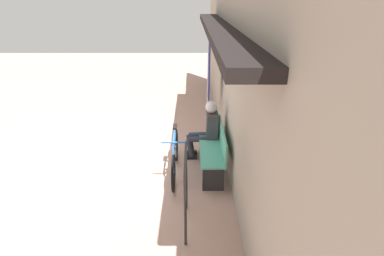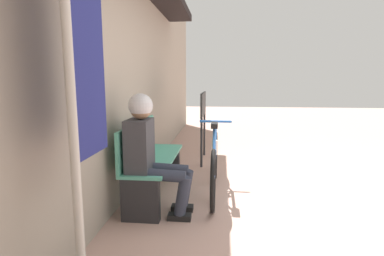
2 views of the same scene
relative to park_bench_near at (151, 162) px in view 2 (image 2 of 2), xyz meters
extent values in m
plane|color=tan|center=(-0.48, -2.12, -0.38)|extent=(24.00, 24.00, 0.00)
cube|color=#9E9384|center=(-0.48, 0.32, 1.22)|extent=(12.00, 0.12, 3.20)
cube|color=#51A88E|center=(0.00, -0.05, 0.04)|extent=(1.41, 0.42, 0.03)
cube|color=#51A88E|center=(0.00, 0.14, 0.26)|extent=(1.41, 0.03, 0.40)
cube|color=#232326|center=(-0.66, -0.05, -0.18)|extent=(0.10, 0.36, 0.41)
cube|color=#232326|center=(0.66, -0.05, -0.18)|extent=(0.10, 0.36, 0.41)
torus|color=black|center=(-0.37, -0.72, -0.07)|extent=(0.63, 0.04, 0.63)
torus|color=black|center=(0.66, -0.72, -0.07)|extent=(0.63, 0.04, 0.63)
cylinder|color=blue|center=(0.20, -0.72, 0.41)|extent=(0.56, 0.03, 0.07)
cylinder|color=blue|center=(0.25, -0.72, 0.14)|extent=(0.48, 0.03, 0.54)
cylinder|color=blue|center=(-0.03, -0.72, 0.15)|extent=(0.14, 0.03, 0.56)
cylinder|color=blue|center=(-0.17, -0.72, -0.09)|extent=(0.39, 0.03, 0.08)
cylinder|color=blue|center=(-0.23, -0.72, 0.18)|extent=(0.31, 0.02, 0.50)
cylinder|color=blue|center=(0.56, -0.72, 0.17)|extent=(0.21, 0.03, 0.47)
cube|color=black|center=(-0.08, -0.72, 0.45)|extent=(0.20, 0.07, 0.05)
cylinder|color=blue|center=(0.47, -0.72, 0.42)|extent=(0.03, 0.40, 0.03)
cylinder|color=beige|center=(0.25, -0.72, 0.14)|extent=(0.07, 0.07, 0.17)
cylinder|color=#2D3342|center=(-0.60, -0.26, 0.05)|extent=(0.11, 0.42, 0.13)
cylinder|color=#2D3342|center=(-0.60, -0.44, -0.14)|extent=(0.11, 0.17, 0.38)
cube|color=black|center=(-0.60, -0.41, -0.35)|extent=(0.10, 0.22, 0.06)
cylinder|color=#2D3342|center=(-0.40, -0.26, 0.05)|extent=(0.11, 0.42, 0.13)
cylinder|color=#2D3342|center=(-0.40, -0.44, -0.14)|extent=(0.11, 0.17, 0.38)
cube|color=black|center=(-0.40, -0.41, -0.35)|extent=(0.10, 0.22, 0.06)
cube|color=#38383D|center=(-0.50, -0.01, 0.31)|extent=(0.34, 0.22, 0.50)
sphere|color=#9E7556|center=(-0.50, -0.03, 0.66)|extent=(0.20, 0.20, 0.20)
sphere|color=silver|center=(-0.50, -0.03, 0.69)|extent=(0.23, 0.23, 0.23)
cylinder|color=#B7B2A8|center=(-1.78, -0.03, 0.67)|extent=(0.05, 0.05, 2.11)
cube|color=navy|center=(-1.56, -0.03, 1.11)|extent=(0.40, 0.02, 1.24)
cylinder|color=#232326|center=(1.16, -0.49, -0.01)|extent=(0.04, 0.04, 0.75)
cylinder|color=#232326|center=(1.89, -0.49, -0.01)|extent=(0.04, 0.04, 0.75)
cube|color=#2D2D2D|center=(1.52, -0.49, 0.55)|extent=(0.91, 0.03, 0.36)
camera|label=1|loc=(4.88, -0.42, 2.63)|focal=28.00mm
camera|label=2|loc=(-3.23, -0.79, 0.93)|focal=28.00mm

